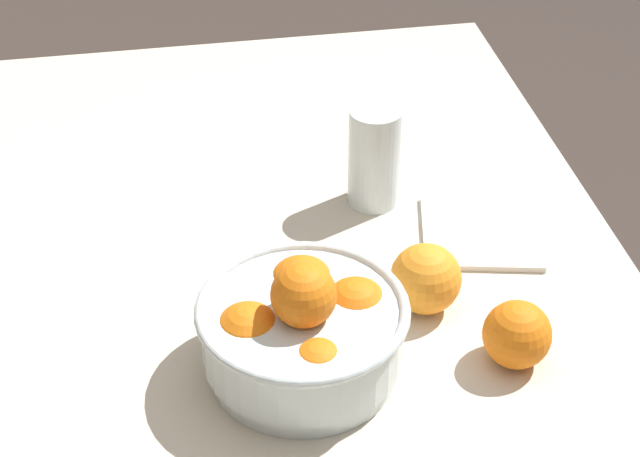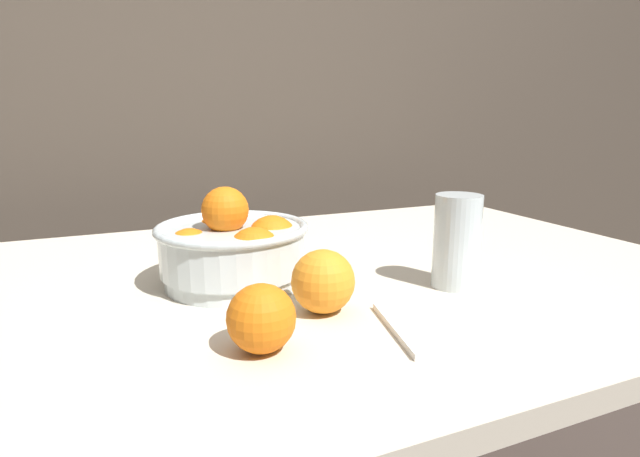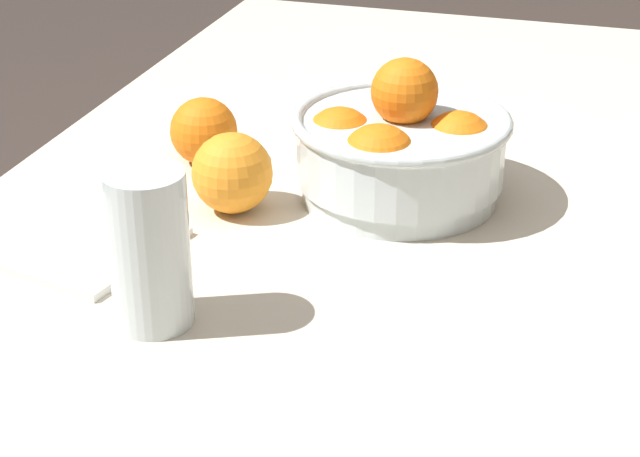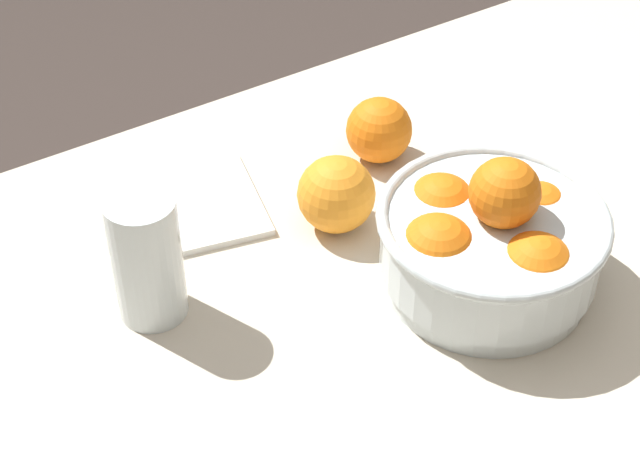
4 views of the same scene
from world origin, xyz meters
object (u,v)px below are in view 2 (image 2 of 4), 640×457
object	(u,v)px
juice_glass	(456,246)
orange_loose_near_bowl	(261,318)
orange_loose_front	(323,281)
fruit_bowl	(234,248)

from	to	relation	value
juice_glass	orange_loose_near_bowl	world-z (taller)	juice_glass
orange_loose_near_bowl	orange_loose_front	xyz separation A→B (m)	(0.10, 0.07, 0.00)
orange_loose_front	juice_glass	bearing A→B (deg)	3.41
fruit_bowl	orange_loose_front	bearing A→B (deg)	-63.22
orange_loose_near_bowl	orange_loose_front	bearing A→B (deg)	35.40
fruit_bowl	juice_glass	xyz separation A→B (m)	(0.30, -0.14, 0.01)
juice_glass	orange_loose_front	size ratio (longest dim) A/B	1.67
juice_glass	orange_loose_front	xyz separation A→B (m)	(-0.22, -0.01, -0.02)
orange_loose_front	fruit_bowl	bearing A→B (deg)	116.78
fruit_bowl	juice_glass	world-z (taller)	fruit_bowl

